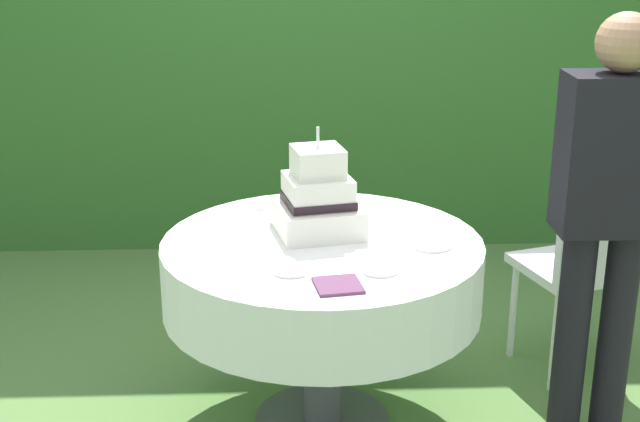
# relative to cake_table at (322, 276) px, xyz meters

# --- Properties ---
(ground_plane) EXTENTS (20.00, 20.00, 0.00)m
(ground_plane) POSITION_rel_cake_table_xyz_m (0.00, 0.00, -0.62)
(ground_plane) COLOR #547A3D
(cake_table) EXTENTS (1.18, 1.18, 0.76)m
(cake_table) POSITION_rel_cake_table_xyz_m (0.00, 0.00, 0.00)
(cake_table) COLOR #4C4C51
(cake_table) RESTS_ON ground_plane
(wedding_cake) EXTENTS (0.36, 0.36, 0.40)m
(wedding_cake) POSITION_rel_cake_table_xyz_m (-0.01, 0.10, 0.26)
(wedding_cake) COLOR white
(wedding_cake) RESTS_ON cake_table
(serving_plate_near) EXTENTS (0.15, 0.15, 0.01)m
(serving_plate_near) POSITION_rel_cake_table_xyz_m (0.39, -0.07, 0.14)
(serving_plate_near) COLOR white
(serving_plate_near) RESTS_ON cake_table
(serving_plate_far) EXTENTS (0.12, 0.12, 0.01)m
(serving_plate_far) POSITION_rel_cake_table_xyz_m (0.18, -0.29, 0.14)
(serving_plate_far) COLOR white
(serving_plate_far) RESTS_ON cake_table
(serving_plate_left) EXTENTS (0.13, 0.13, 0.01)m
(serving_plate_left) POSITION_rel_cake_table_xyz_m (-0.12, -0.28, 0.14)
(serving_plate_left) COLOR white
(serving_plate_left) RESTS_ON cake_table
(serving_plate_right) EXTENTS (0.12, 0.12, 0.01)m
(serving_plate_right) POSITION_rel_cake_table_xyz_m (-0.22, 0.40, 0.14)
(serving_plate_right) COLOR white
(serving_plate_right) RESTS_ON cake_table
(napkin_stack) EXTENTS (0.17, 0.17, 0.01)m
(napkin_stack) POSITION_rel_cake_table_xyz_m (0.03, -0.41, 0.14)
(napkin_stack) COLOR #603856
(napkin_stack) RESTS_ON cake_table
(garden_chair) EXTENTS (0.50, 0.50, 0.89)m
(garden_chair) POSITION_rel_cake_table_xyz_m (1.10, 0.33, -0.08)
(garden_chair) COLOR white
(garden_chair) RESTS_ON ground_plane
(standing_person) EXTENTS (0.36, 0.20, 1.60)m
(standing_person) POSITION_rel_cake_table_xyz_m (0.98, -0.17, 0.30)
(standing_person) COLOR black
(standing_person) RESTS_ON ground_plane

